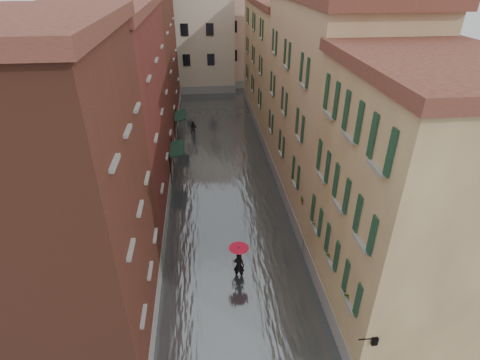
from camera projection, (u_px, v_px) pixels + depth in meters
ground at (238, 286)px, 19.70m from camera, size 120.00×120.00×0.00m
floodwater at (222, 169)px, 30.85m from camera, size 10.00×60.00×0.20m
building_left_near at (58, 215)px, 14.10m from camera, size 6.00×8.00×13.00m
building_left_mid at (114, 118)px, 23.70m from camera, size 6.00×14.00×12.50m
building_left_far at (141, 56)px, 36.25m from camera, size 6.00×16.00×14.00m
building_right_near at (407, 210)px, 15.73m from camera, size 6.00×8.00×11.50m
building_right_mid at (329, 107)px, 24.84m from camera, size 6.00×14.00×13.00m
building_right_far at (283, 66)px, 38.13m from camera, size 6.00×16.00×11.50m
building_end_cream at (186, 37)px, 48.92m from camera, size 12.00×9.00×13.00m
building_end_pink at (252, 37)px, 51.70m from camera, size 10.00×9.00×12.00m
awning_near at (177, 149)px, 28.56m from camera, size 1.09×2.94×2.80m
awning_far at (180, 116)px, 34.77m from camera, size 1.09×2.79×2.80m
wall_lantern at (374, 340)px, 13.42m from camera, size 0.71×0.22×0.35m
window_planters at (317, 220)px, 18.88m from camera, size 0.59×10.42×0.84m
pedestrian_main at (239, 259)px, 19.60m from camera, size 1.06×1.06×2.06m
pedestrian_far at (193, 128)px, 36.79m from camera, size 0.74×0.58×1.46m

